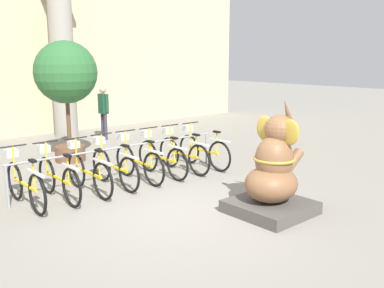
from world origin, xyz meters
TOP-DOWN VIEW (x-y plane):
  - ground_plane at (0.00, 0.00)m, footprint 60.00×60.00m
  - column_right at (1.58, 7.60)m, footprint 0.91×0.91m
  - bike_rack at (0.18, 1.95)m, footprint 4.74×0.05m
  - bicycle_0 at (-1.89, 1.83)m, footprint 0.48×1.74m
  - bicycle_1 at (-1.30, 1.82)m, footprint 0.48×1.74m
  - bicycle_2 at (-0.71, 1.80)m, footprint 0.48×1.74m
  - bicycle_3 at (-0.11, 1.86)m, footprint 0.48×1.74m
  - bicycle_4 at (0.48, 1.87)m, footprint 0.48×1.74m
  - bicycle_5 at (1.07, 1.86)m, footprint 0.48×1.74m
  - bicycle_6 at (1.66, 1.84)m, footprint 0.48×1.74m
  - bicycle_7 at (2.25, 1.81)m, footprint 0.48×1.74m
  - elephant_statue at (1.10, -1.15)m, footprint 1.21×1.21m
  - person_pedestrian at (2.27, 6.40)m, footprint 0.22×0.47m
  - potted_tree at (0.19, 4.44)m, footprint 1.50×1.50m

SIDE VIEW (x-z plane):
  - ground_plane at x=0.00m, z-range 0.00..0.00m
  - bicycle_0 at x=-1.89m, z-range -0.09..0.92m
  - bicycle_1 at x=-1.30m, z-range -0.09..0.92m
  - bicycle_2 at x=-0.71m, z-range -0.09..0.92m
  - bicycle_3 at x=-0.11m, z-range -0.09..0.92m
  - bicycle_4 at x=0.48m, z-range -0.09..0.92m
  - bicycle_5 at x=1.07m, z-range -0.09..0.92m
  - bicycle_6 at x=1.66m, z-range -0.09..0.92m
  - bicycle_7 at x=2.25m, z-range -0.09..0.92m
  - bike_rack at x=0.18m, z-range 0.24..1.01m
  - elephant_statue at x=1.10m, z-range -0.31..1.59m
  - person_pedestrian at x=2.27m, z-range 0.16..1.83m
  - potted_tree at x=0.19m, z-range 0.60..3.53m
  - column_right at x=1.58m, z-range 0.04..5.20m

